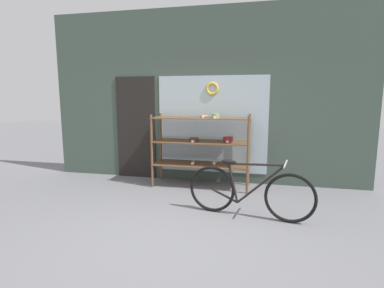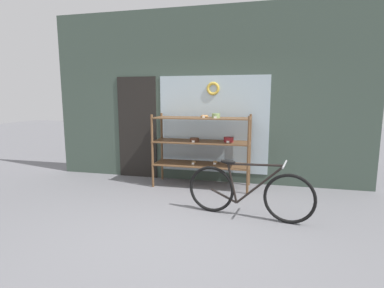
# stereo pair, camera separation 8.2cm
# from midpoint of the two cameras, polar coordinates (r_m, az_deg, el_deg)

# --- Properties ---
(ground_plane) EXTENTS (30.00, 30.00, 0.00)m
(ground_plane) POSITION_cam_midpoint_polar(r_m,az_deg,el_deg) (4.09, -4.05, -15.53)
(ground_plane) COLOR slate
(storefront_facade) EXTENTS (6.37, 0.13, 3.40)m
(storefront_facade) POSITION_cam_midpoint_polar(r_m,az_deg,el_deg) (5.99, 2.29, 8.66)
(storefront_facade) COLOR #3D4C42
(storefront_facade) RESTS_ON ground_plane
(display_case) EXTENTS (1.81, 0.58, 1.40)m
(display_case) POSITION_cam_midpoint_polar(r_m,az_deg,el_deg) (5.61, 2.48, 0.36)
(display_case) COLOR brown
(display_case) RESTS_ON ground_plane
(bicycle) EXTENTS (1.78, 0.47, 0.82)m
(bicycle) POSITION_cam_midpoint_polar(r_m,az_deg,el_deg) (4.34, 11.13, -8.95)
(bicycle) COLOR black
(bicycle) RESTS_ON ground_plane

